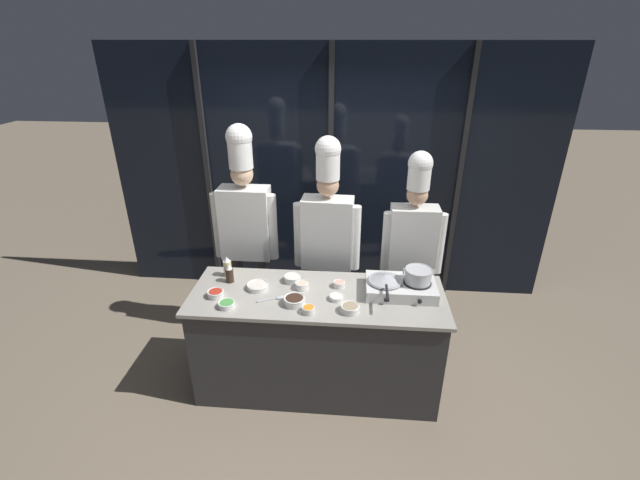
% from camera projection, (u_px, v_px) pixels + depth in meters
% --- Properties ---
extents(ground_plane, '(24.00, 24.00, 0.00)m').
position_uv_depth(ground_plane, '(318.00, 382.00, 3.72)').
color(ground_plane, '#7F705B').
extents(window_wall_back, '(4.76, 0.09, 2.70)m').
position_uv_depth(window_wall_back, '(331.00, 177.00, 4.62)').
color(window_wall_back, black).
rests_on(window_wall_back, ground_plane).
extents(demo_counter, '(1.99, 0.73, 0.91)m').
position_uv_depth(demo_counter, '(317.00, 340.00, 3.53)').
color(demo_counter, '#2D2D30').
rests_on(demo_counter, ground_plane).
extents(portable_stove, '(0.54, 0.37, 0.10)m').
position_uv_depth(portable_stove, '(401.00, 287.00, 3.34)').
color(portable_stove, silver).
rests_on(portable_stove, demo_counter).
extents(frying_pan, '(0.27, 0.47, 0.05)m').
position_uv_depth(frying_pan, '(385.00, 278.00, 3.31)').
color(frying_pan, '#ADAFB5').
rests_on(frying_pan, portable_stove).
extents(stock_pot, '(0.23, 0.21, 0.11)m').
position_uv_depth(stock_pot, '(418.00, 275.00, 3.28)').
color(stock_pot, '#B7BABF').
rests_on(stock_pot, portable_stove).
extents(squeeze_bottle_soy, '(0.06, 0.06, 0.15)m').
position_uv_depth(squeeze_bottle_soy, '(230.00, 274.00, 3.48)').
color(squeeze_bottle_soy, '#332319').
rests_on(squeeze_bottle_soy, demo_counter).
extents(squeeze_bottle_oil, '(0.07, 0.07, 0.18)m').
position_uv_depth(squeeze_bottle_oil, '(227.00, 267.00, 3.56)').
color(squeeze_bottle_oil, beige).
rests_on(squeeze_bottle_oil, demo_counter).
extents(prep_bowl_chili_flakes, '(0.13, 0.13, 0.05)m').
position_uv_depth(prep_bowl_chili_flakes, '(216.00, 293.00, 3.29)').
color(prep_bowl_chili_flakes, white).
rests_on(prep_bowl_chili_flakes, demo_counter).
extents(prep_bowl_rice, '(0.11, 0.11, 0.03)m').
position_uv_depth(prep_bowl_rice, '(336.00, 297.00, 3.26)').
color(prep_bowl_rice, white).
rests_on(prep_bowl_rice, demo_counter).
extents(prep_bowl_carrots, '(0.10, 0.10, 0.05)m').
position_uv_depth(prep_bowl_carrots, '(308.00, 309.00, 3.10)').
color(prep_bowl_carrots, white).
rests_on(prep_bowl_carrots, demo_counter).
extents(prep_bowl_garlic, '(0.14, 0.14, 0.05)m').
position_uv_depth(prep_bowl_garlic, '(292.00, 278.00, 3.50)').
color(prep_bowl_garlic, white).
rests_on(prep_bowl_garlic, demo_counter).
extents(prep_bowl_shrimp, '(0.09, 0.09, 0.05)m').
position_uv_depth(prep_bowl_shrimp, '(339.00, 284.00, 3.42)').
color(prep_bowl_shrimp, white).
rests_on(prep_bowl_shrimp, demo_counter).
extents(prep_bowl_chicken, '(0.11, 0.11, 0.05)m').
position_uv_depth(prep_bowl_chicken, '(302.00, 285.00, 3.40)').
color(prep_bowl_chicken, white).
rests_on(prep_bowl_chicken, demo_counter).
extents(prep_bowl_soy_glaze, '(0.16, 0.16, 0.06)m').
position_uv_depth(prep_bowl_soy_glaze, '(294.00, 300.00, 3.20)').
color(prep_bowl_soy_glaze, white).
rests_on(prep_bowl_soy_glaze, demo_counter).
extents(prep_bowl_scallions, '(0.13, 0.13, 0.04)m').
position_uv_depth(prep_bowl_scallions, '(227.00, 304.00, 3.17)').
color(prep_bowl_scallions, white).
rests_on(prep_bowl_scallions, demo_counter).
extents(prep_bowl_mushrooms, '(0.14, 0.14, 0.05)m').
position_uv_depth(prep_bowl_mushrooms, '(350.00, 308.00, 3.11)').
color(prep_bowl_mushrooms, white).
rests_on(prep_bowl_mushrooms, demo_counter).
extents(prep_bowl_onion, '(0.17, 0.17, 0.04)m').
position_uv_depth(prep_bowl_onion, '(258.00, 286.00, 3.40)').
color(prep_bowl_onion, white).
rests_on(prep_bowl_onion, demo_counter).
extents(serving_spoon_solid, '(0.21, 0.12, 0.02)m').
position_uv_depth(serving_spoon_solid, '(276.00, 298.00, 3.27)').
color(serving_spoon_solid, '#B2B5BA').
rests_on(serving_spoon_solid, demo_counter).
extents(chef_head, '(0.60, 0.24, 2.07)m').
position_uv_depth(chef_head, '(246.00, 221.00, 3.92)').
color(chef_head, '#4C4C51').
rests_on(chef_head, ground_plane).
extents(chef_sous, '(0.60, 0.26, 2.00)m').
position_uv_depth(chef_sous, '(327.00, 232.00, 3.82)').
color(chef_sous, '#2D3856').
rests_on(chef_sous, ground_plane).
extents(chef_line, '(0.55, 0.22, 1.88)m').
position_uv_depth(chef_line, '(413.00, 239.00, 3.83)').
color(chef_line, '#2D3856').
rests_on(chef_line, ground_plane).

